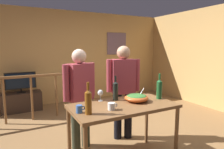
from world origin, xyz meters
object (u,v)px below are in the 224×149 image
framed_picture (117,44)px  flat_screen_tv (21,81)px  tv_console (22,102)px  wine_glass (100,93)px  stair_railing (40,90)px  wine_bottle_amber (88,101)px  wine_bottle_dark (116,90)px  serving_table (123,111)px  salad_bowl (136,97)px  mug_blue (79,109)px  person_standing_left (80,92)px  person_standing_right (123,85)px  mug_white (112,106)px  wine_bottle_green (159,89)px

framed_picture → flat_screen_tv: size_ratio=0.97×
tv_console → wine_glass: 2.93m
stair_railing → wine_bottle_amber: 2.40m
wine_bottle_amber → flat_screen_tv: bearing=100.2°
flat_screen_tv → wine_bottle_dark: bearing=-68.3°
stair_railing → wine_bottle_dark: (0.74, -2.02, 0.33)m
serving_table → salad_bowl: (0.24, 0.04, 0.14)m
framed_picture → wine_bottle_dark: bearing=-119.1°
wine_bottle_dark → mug_blue: (-0.61, -0.27, -0.10)m
person_standing_left → person_standing_right: bearing=162.2°
tv_console → wine_bottle_dark: (1.09, -2.77, 0.73)m
wine_bottle_dark → mug_white: bearing=-125.0°
framed_picture → mug_white: framed_picture is taller
salad_bowl → wine_bottle_dark: (-0.23, 0.18, 0.09)m
tv_console → person_standing_left: 2.55m
stair_railing → wine_bottle_green: size_ratio=7.22×
stair_railing → person_standing_left: size_ratio=1.74×
serving_table → wine_bottle_green: (0.60, 0.00, 0.24)m
flat_screen_tv → serving_table: (1.08, -2.96, -0.02)m
salad_bowl → wine_bottle_dark: wine_bottle_dark is taller
tv_console → mug_white: mug_white is taller
wine_bottle_amber → wine_bottle_dark: bearing=33.6°
serving_table → mug_white: bearing=-152.7°
flat_screen_tv → salad_bowl: salad_bowl is taller
flat_screen_tv → person_standing_right: person_standing_right is taller
wine_bottle_dark → person_standing_left: person_standing_left is taller
person_standing_left → wine_glass: bearing=100.1°
flat_screen_tv → mug_blue: (0.48, -3.00, 0.11)m
wine_glass → mug_white: 0.41m
serving_table → mug_white: size_ratio=10.95×
wine_glass → wine_bottle_dark: size_ratio=0.45×
framed_picture → salad_bowl: 3.64m
tv_console → serving_table: serving_table is taller
flat_screen_tv → person_standing_left: size_ratio=0.45×
salad_bowl → mug_white: 0.50m
mug_blue → wine_bottle_amber: bearing=-49.7°
framed_picture → mug_white: 4.00m
person_standing_right → framed_picture: bearing=-98.9°
framed_picture → mug_white: bearing=-119.7°
mug_blue → serving_table: bearing=4.2°
wine_bottle_green → person_standing_left: bearing=147.3°
wine_bottle_amber → person_standing_left: size_ratio=0.24×
person_standing_right → person_standing_left: bearing=17.8°
salad_bowl → wine_bottle_green: 0.38m
stair_railing → wine_glass: size_ratio=16.86×
tv_console → wine_bottle_green: 3.51m
wine_bottle_amber → mug_white: bearing=2.5°
tv_console → person_standing_left: person_standing_left is taller
flat_screen_tv → wine_bottle_green: size_ratio=1.87×
salad_bowl → wine_bottle_dark: 0.30m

